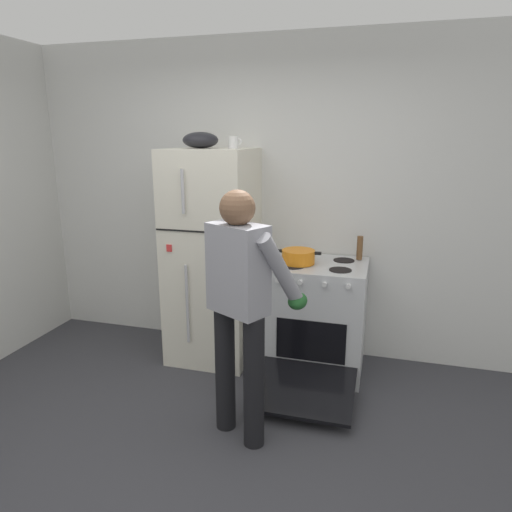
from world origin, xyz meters
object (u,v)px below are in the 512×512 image
pepper_mill (360,248)px  red_pot (298,257)px  refrigerator (213,257)px  mixing_bowl (201,140)px  coffee_mug (234,142)px  person_cook (242,296)px  stove_range (317,318)px

pepper_mill → red_pot: bearing=-151.5°
refrigerator → mixing_bowl: (-0.08, 0.00, 0.96)m
coffee_mug → mixing_bowl: 0.27m
pepper_mill → mixing_bowl: size_ratio=0.68×
refrigerator → pepper_mill: 1.23m
refrigerator → coffee_mug: coffee_mug is taller
red_pot → person_cook: bearing=-99.8°
stove_range → mixing_bowl: mixing_bowl is taller
refrigerator → stove_range: size_ratio=1.48×
pepper_mill → mixing_bowl: bearing=-171.2°
stove_range → person_cook: (-0.33, -1.00, 0.51)m
stove_range → coffee_mug: 1.58m
coffee_mug → pepper_mill: 1.33m
person_cook → mixing_bowl: mixing_bowl is taller
refrigerator → red_pot: size_ratio=4.97×
red_pot → coffee_mug: 1.05m
person_cook → mixing_bowl: size_ratio=5.59×
stove_range → coffee_mug: coffee_mug is taller
person_cook → refrigerator: bearing=119.7°
refrigerator → coffee_mug: bearing=15.4°
red_pot → mixing_bowl: 1.22m
coffee_mug → pepper_mill: size_ratio=0.58×
person_cook → mixing_bowl: (-0.66, 1.02, 0.91)m
stove_range → person_cook: bearing=-108.1°
person_cook → coffee_mug: coffee_mug is taller
stove_range → pepper_mill: (0.30, 0.22, 0.56)m
mixing_bowl → pepper_mill: bearing=8.8°
red_pot → mixing_bowl: size_ratio=1.26×
red_pot → coffee_mug: size_ratio=3.23×
coffee_mug → pepper_mill: bearing=8.3°
coffee_mug → mixing_bowl: (-0.26, -0.05, 0.02)m
coffee_mug → person_cook: bearing=-69.6°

